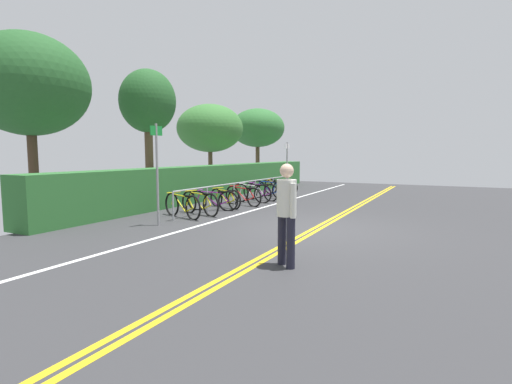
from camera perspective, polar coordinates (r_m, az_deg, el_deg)
The scene contains 23 objects.
ground_plane at distance 9.59m, azimuth 9.00°, elevation -5.56°, with size 30.64×12.16×0.05m, color #353538.
centre_line_yellow_inner at distance 9.56m, azimuth 9.46°, elevation -5.43°, with size 27.58×0.10×0.00m, color gold.
centre_line_yellow_outer at distance 9.61m, azimuth 8.55°, elevation -5.36°, with size 27.58×0.10×0.00m, color gold.
bike_lane_stripe_white at distance 10.77m, azimuth -5.38°, elevation -4.12°, with size 27.58×0.12×0.00m, color white.
bike_rack at distance 14.11m, azimuth -1.62°, elevation 0.81°, with size 8.27×0.05×0.83m.
bicycle_0 at distance 11.28m, azimuth -10.91°, elevation -2.00°, with size 0.68×1.72×0.74m.
bicycle_1 at distance 11.73m, azimuth -8.36°, elevation -1.65°, with size 0.63×1.72×0.74m.
bicycle_2 at distance 12.52m, azimuth -6.45°, elevation -1.24°, with size 0.60×1.68×0.70m.
bicycle_3 at distance 13.11m, azimuth -4.61°, elevation -0.94°, with size 0.66×1.57×0.69m.
bicycle_4 at distance 13.69m, azimuth -1.96°, elevation -0.58°, with size 0.61×1.73×0.72m.
bicycle_5 at distance 14.50m, azimuth -0.70°, elevation -0.16°, with size 0.46×1.69×0.75m.
bicycle_6 at distance 15.15m, azimuth 0.68°, elevation 0.04°, with size 0.47×1.69×0.73m.
bicycle_7 at distance 15.85m, azimuth 1.95°, elevation 0.40°, with size 0.46×1.79×0.78m.
bicycle_8 at distance 16.55m, azimuth 3.17°, elevation 0.55°, with size 0.46×1.73×0.74m.
bicycle_9 at distance 17.41m, azimuth 3.66°, elevation 0.78°, with size 0.46×1.73×0.73m.
pedestrian at distance 6.22m, azimuth 4.55°, elevation -2.37°, with size 0.33×0.41×1.68m.
sign_post_near at distance 10.07m, azimuth -14.48°, elevation 3.83°, with size 0.36×0.09×2.59m.
sign_post_far at distance 18.32m, azimuth 4.63°, elevation 4.40°, with size 0.36×0.09×2.37m.
hedge_backdrop at distance 16.48m, azimuth -5.64°, elevation 1.66°, with size 17.22×0.95×1.35m, color #2D6B30.
tree_near_left at distance 12.98m, azimuth -30.67°, elevation 13.48°, with size 3.31×3.31×5.21m.
tree_mid at distance 14.98m, azimuth -15.78°, elevation 12.64°, with size 2.05×2.05×4.91m.
tree_far_right at distance 18.94m, azimuth -6.85°, elevation 9.36°, with size 3.19×3.19×4.21m.
tree_extra at distance 23.83m, azimuth 0.24°, elevation 9.47°, with size 3.30×3.30×4.57m.
Camera 1 is at (-8.95, -2.89, 1.84)m, focal length 26.94 mm.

